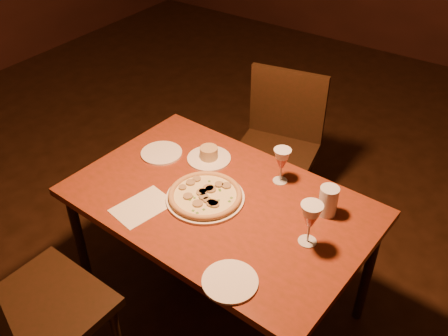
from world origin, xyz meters
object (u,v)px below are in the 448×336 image
Objects in this scene: chair_far at (278,143)px; pizza_plate at (205,195)px; chair_near at (21,316)px; dining_table at (220,210)px.

pizza_plate is (0.08, -0.79, 0.20)m from chair_far.
chair_near reaches higher than pizza_plate.
chair_near reaches higher than dining_table.
pizza_plate is at bearing -95.74° from chair_far.
chair_near is 1.05× the size of chair_far.
dining_table is at bearing 70.91° from chair_near.
dining_table is 3.93× the size of pizza_plate.
chair_near is 2.80× the size of pizza_plate.
chair_near is 1.60m from chair_far.
chair_far is (-0.13, 0.76, -0.12)m from dining_table.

